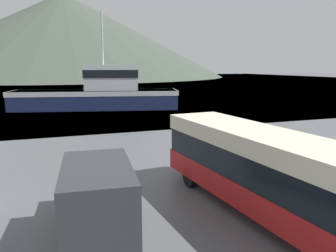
# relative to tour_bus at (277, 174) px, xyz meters

# --- Properties ---
(water_surface) EXTENTS (240.00, 240.00, 0.00)m
(water_surface) POSITION_rel_tour_bus_xyz_m (2.21, 137.10, -1.75)
(water_surface) COLOR slate
(water_surface) RESTS_ON ground
(hill_backdrop) EXTENTS (158.88, 158.88, 41.08)m
(hill_backdrop) POSITION_rel_tour_bus_xyz_m (0.69, 169.70, 18.80)
(hill_backdrop) COLOR #3D473D
(hill_backdrop) RESTS_ON ground
(tour_bus) EXTENTS (3.57, 12.32, 3.08)m
(tour_bus) POSITION_rel_tour_bus_xyz_m (0.00, 0.00, 0.00)
(tour_bus) COLOR red
(tour_bus) RESTS_ON ground
(delivery_van) EXTENTS (2.52, 5.60, 2.56)m
(delivery_van) POSITION_rel_tour_bus_xyz_m (-6.01, 0.88, -0.40)
(delivery_van) COLOR #2D2D33
(delivery_van) RESTS_ON ground
(fishing_boat) EXTENTS (21.16, 9.31, 11.97)m
(fishing_boat) POSITION_rel_tour_bus_xyz_m (-1.45, 33.18, 0.28)
(fishing_boat) COLOR #19234C
(fishing_boat) RESTS_ON water_surface
(small_boat) EXTENTS (6.05, 3.39, 0.96)m
(small_boat) POSITION_rel_tour_bus_xyz_m (-7.15, 38.56, -1.27)
(small_boat) COLOR maroon
(small_boat) RESTS_ON water_surface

